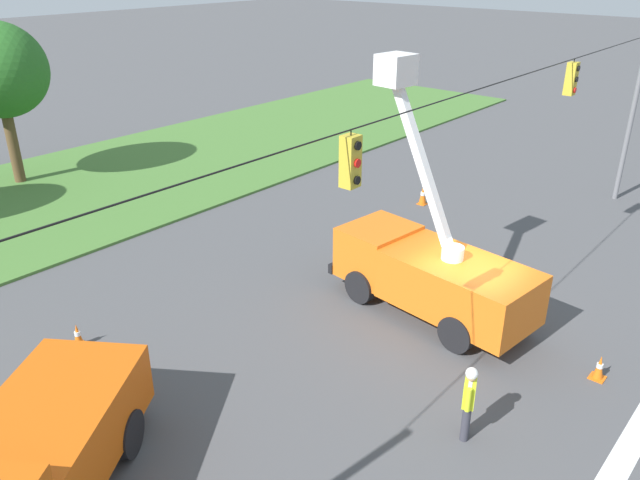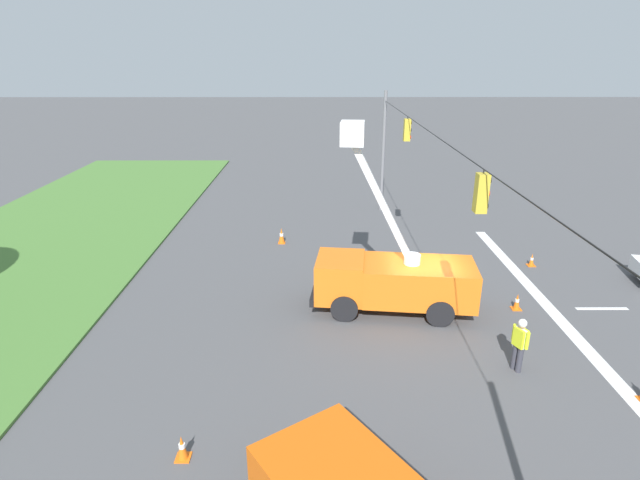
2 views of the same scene
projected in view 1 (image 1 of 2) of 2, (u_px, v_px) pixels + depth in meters
The scene contains 9 objects.
ground_plane at pixel (463, 325), 17.34m from camera, with size 200.00×200.00×0.00m, color #4C4C4F.
grass_verge at pixel (104, 183), 27.94m from camera, with size 56.00×12.00×0.10m, color #477533.
signal_gantry at pixel (480, 180), 15.56m from camera, with size 26.20×0.33×7.20m.
utility_truck_bucket_lift at pixel (430, 269), 17.43m from camera, with size 2.87×6.22×7.04m.
utility_truck_support_near at pixel (26, 468), 10.92m from camera, with size 6.09×5.20×2.33m.
road_worker at pixel (469, 399), 12.93m from camera, with size 0.61×0.38×1.77m.
traffic_cone_foreground_right at pixel (599, 368), 15.05m from camera, with size 0.36×0.36×0.64m.
traffic_cone_mid_left at pixel (423, 195), 25.53m from camera, with size 0.36×0.36×0.81m.
traffic_cone_mid_right at pixel (78, 335), 16.30m from camera, with size 0.36×0.36×0.66m.
Camera 1 is at (-13.80, -6.56, 9.41)m, focal length 35.00 mm.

